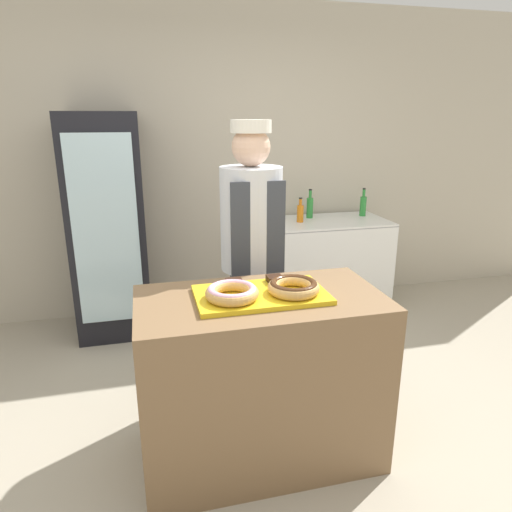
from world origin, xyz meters
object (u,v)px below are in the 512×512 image
brownie_back_left (234,283)px  beverage_fridge (109,227)px  serving_tray (261,295)px  baker_person (252,256)px  donut_chocolate_glaze (293,286)px  bottle_green_b (363,205)px  chest_freezer (328,264)px  brownie_back_right (275,279)px  donut_light_glaze (232,292)px  bottle_orange (300,213)px  bottle_green (310,207)px

brownie_back_left → beverage_fridge: 1.78m
serving_tray → baker_person: (0.11, 0.64, -0.00)m
donut_chocolate_glaze → bottle_green_b: (1.33, 1.91, -0.02)m
brownie_back_left → chest_freezer: (1.21, 1.64, -0.52)m
brownie_back_right → donut_light_glaze: bearing=-146.9°
serving_tray → donut_light_glaze: bearing=-164.3°
baker_person → bottle_orange: (0.71, 1.12, 0.01)m
baker_person → beverage_fridge: bearing=129.4°
bottle_orange → donut_light_glaze: bearing=-118.3°
beverage_fridge → chest_freezer: bearing=0.2°
bottle_orange → bottle_green: 0.21m
baker_person → brownie_back_left: bearing=-112.4°
brownie_back_left → brownie_back_right: bearing=0.0°
donut_light_glaze → beverage_fridge: (-0.66, 1.80, -0.07)m
serving_tray → brownie_back_right: brownie_back_right is taller
brownie_back_left → brownie_back_right: size_ratio=1.00×
donut_light_glaze → brownie_back_left: donut_light_glaze is taller
donut_chocolate_glaze → bottle_orange: size_ratio=1.16×
chest_freezer → donut_light_glaze: bearing=-124.9°
bottle_green → serving_tray: bearing=-116.8°
bottle_green_b → baker_person: bearing=-138.3°
chest_freezer → bottle_green_b: bottle_green_b is taller
bottle_green → brownie_back_left: bearing=-121.0°
brownie_back_left → bottle_green_b: bottle_green_b is taller
brownie_back_left → chest_freezer: brownie_back_left is taller
serving_tray → bottle_orange: size_ratio=2.92×
bottle_green → brownie_back_right: bearing=-115.7°
serving_tray → beverage_fridge: bearing=114.8°
chest_freezer → brownie_back_left: bearing=-126.5°
donut_light_glaze → bottle_orange: bearing=61.7°
serving_tray → chest_freezer: serving_tray is taller
chest_freezer → serving_tray: bearing=-122.1°
brownie_back_right → beverage_fridge: 1.87m
donut_light_glaze → bottle_green: (1.12, 1.95, -0.01)m
serving_tray → donut_light_glaze: size_ratio=2.52×
brownie_back_right → bottle_green: 1.98m
donut_light_glaze → bottle_orange: (0.97, 1.80, -0.03)m
beverage_fridge → serving_tray: bearing=-65.2°
donut_light_glaze → brownie_back_right: donut_light_glaze is taller
donut_light_glaze → bottle_green_b: 2.51m
bottle_orange → bottle_green_b: bottle_green_b is taller
serving_tray → brownie_back_left: (-0.11, 0.13, 0.03)m
chest_freezer → bottle_green: size_ratio=3.91×
donut_chocolate_glaze → bottle_green: bottle_green is taller
baker_person → brownie_back_right: bearing=-90.0°
beverage_fridge → bottle_green: beverage_fridge is taller
donut_light_glaze → baker_person: baker_person is taller
serving_tray → bottle_orange: (0.82, 1.76, 0.01)m
brownie_back_right → bottle_green: bearing=64.3°
brownie_back_left → chest_freezer: size_ratio=0.07×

